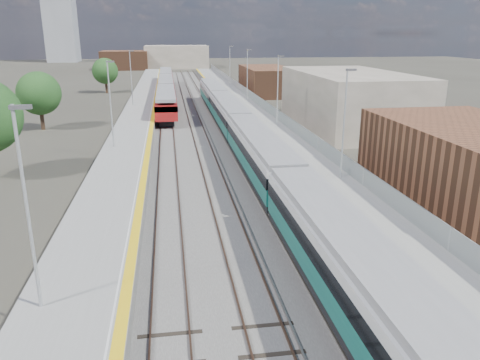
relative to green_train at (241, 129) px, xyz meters
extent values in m
plane|color=#47443A|center=(-1.50, 15.05, -2.06)|extent=(320.00, 320.00, 0.00)
cube|color=#565451|center=(-3.75, 17.55, -2.03)|extent=(10.50, 155.00, 0.06)
cube|color=#4C3323|center=(-0.72, 20.05, -1.95)|extent=(0.07, 160.00, 0.14)
cube|color=#4C3323|center=(0.72, 20.05, -1.95)|extent=(0.07, 160.00, 0.14)
cube|color=#4C3323|center=(-4.22, 20.05, -1.95)|extent=(0.07, 160.00, 0.14)
cube|color=#4C3323|center=(-2.78, 20.05, -1.95)|extent=(0.07, 160.00, 0.14)
cube|color=#4C3323|center=(-7.72, 20.05, -1.95)|extent=(0.07, 160.00, 0.14)
cube|color=#4C3323|center=(-6.28, 20.05, -1.95)|extent=(0.07, 160.00, 0.14)
cube|color=gray|center=(-1.05, 20.05, -1.96)|extent=(0.08, 160.00, 0.10)
cube|color=gray|center=(-2.45, 20.05, -1.96)|extent=(0.08, 160.00, 0.10)
cube|color=slate|center=(3.75, 17.55, -1.56)|extent=(4.70, 155.00, 1.00)
cube|color=gray|center=(3.75, 17.55, -1.06)|extent=(4.70, 155.00, 0.03)
cube|color=yellow|center=(1.65, 17.55, -1.04)|extent=(0.40, 155.00, 0.01)
cube|color=gray|center=(5.95, 17.55, -0.46)|extent=(0.06, 155.00, 1.20)
cylinder|color=#9EA0A3|center=(5.10, -12.95, 2.71)|extent=(0.12, 0.12, 7.50)
cube|color=#4C4C4F|center=(5.35, -12.95, 6.36)|extent=(0.70, 0.18, 0.14)
cylinder|color=#9EA0A3|center=(5.10, 7.05, 2.71)|extent=(0.12, 0.12, 7.50)
cube|color=#4C4C4F|center=(5.35, 7.05, 6.36)|extent=(0.70, 0.18, 0.14)
cylinder|color=#9EA0A3|center=(5.10, 27.05, 2.71)|extent=(0.12, 0.12, 7.50)
cube|color=#4C4C4F|center=(5.35, 27.05, 6.36)|extent=(0.70, 0.18, 0.14)
cylinder|color=#9EA0A3|center=(5.10, 47.05, 2.71)|extent=(0.12, 0.12, 7.50)
cube|color=#4C4C4F|center=(5.35, 47.05, 6.36)|extent=(0.70, 0.18, 0.14)
cube|color=slate|center=(-10.55, 17.55, -1.56)|extent=(4.30, 155.00, 1.00)
cube|color=gray|center=(-10.55, 17.55, -1.06)|extent=(4.30, 155.00, 0.03)
cube|color=yellow|center=(-8.65, 17.55, -1.04)|extent=(0.45, 155.00, 0.01)
cube|color=silver|center=(-9.00, 17.55, -1.04)|extent=(0.08, 155.00, 0.01)
cylinder|color=#9EA0A3|center=(-11.70, -26.95, 2.71)|extent=(0.12, 0.12, 7.50)
cube|color=#4C4C4F|center=(-11.45, -26.95, 6.36)|extent=(0.70, 0.18, 0.14)
cylinder|color=#9EA0A3|center=(-11.70, -0.95, 2.71)|extent=(0.12, 0.12, 7.50)
cube|color=#4C4C4F|center=(-11.45, -0.95, 6.36)|extent=(0.70, 0.18, 0.14)
cylinder|color=#9EA0A3|center=(-11.70, 25.05, 2.71)|extent=(0.12, 0.12, 7.50)
cube|color=#4C4C4F|center=(-11.45, 25.05, 6.36)|extent=(0.70, 0.18, 0.14)
cube|color=brown|center=(12.50, -16.95, 0.54)|extent=(9.00, 16.00, 5.20)
cube|color=gray|center=(14.50, 10.05, 1.14)|extent=(11.00, 22.00, 6.40)
cube|color=brown|center=(11.50, 43.05, 0.34)|extent=(8.00, 18.00, 4.80)
cube|color=gray|center=(-3.50, 115.05, 1.44)|extent=(20.00, 14.00, 7.00)
cube|color=brown|center=(-19.50, 110.05, 0.74)|extent=(14.00, 12.00, 5.60)
cube|color=gray|center=(-46.50, 155.05, 17.94)|extent=(11.00, 11.00, 40.00)
cube|color=black|center=(0.00, -27.56, -1.25)|extent=(2.51, 18.01, 0.42)
cube|color=#11584D|center=(0.00, -27.56, -0.51)|extent=(2.60, 18.01, 1.05)
cube|color=black|center=(0.00, -27.56, 0.32)|extent=(2.66, 18.01, 0.72)
cube|color=silver|center=(0.00, -27.56, 0.89)|extent=(2.60, 18.01, 0.44)
cube|color=gray|center=(0.00, -27.56, 1.28)|extent=(2.31, 18.01, 0.37)
cube|color=black|center=(0.00, -9.05, -1.25)|extent=(2.51, 18.01, 0.42)
cube|color=#11584D|center=(0.00, -9.05, -0.51)|extent=(2.60, 18.01, 1.05)
cube|color=black|center=(0.00, -9.05, 0.32)|extent=(2.66, 18.01, 0.72)
cube|color=silver|center=(0.00, -9.05, 0.89)|extent=(2.60, 18.01, 0.44)
cube|color=gray|center=(0.00, -9.05, 1.28)|extent=(2.31, 18.01, 0.37)
cube|color=black|center=(0.00, 9.45, -1.25)|extent=(2.51, 18.01, 0.42)
cube|color=#11584D|center=(0.00, 9.45, -0.51)|extent=(2.60, 18.01, 1.05)
cube|color=black|center=(0.00, 9.45, 0.32)|extent=(2.66, 18.01, 0.72)
cube|color=silver|center=(0.00, 9.45, 0.89)|extent=(2.60, 18.01, 0.44)
cube|color=gray|center=(0.00, 9.45, 1.28)|extent=(2.31, 18.01, 0.37)
cube|color=black|center=(0.00, 27.96, -1.25)|extent=(2.51, 18.01, 0.42)
cube|color=#11584D|center=(0.00, 27.96, -0.51)|extent=(2.60, 18.01, 1.05)
cube|color=black|center=(0.00, 27.96, 0.32)|extent=(2.66, 18.01, 0.72)
cube|color=silver|center=(0.00, 27.96, 0.89)|extent=(2.60, 18.01, 0.44)
cube|color=gray|center=(0.00, 27.96, 1.28)|extent=(2.31, 18.01, 0.37)
cube|color=black|center=(-7.00, 19.87, -1.62)|extent=(1.79, 15.22, 0.62)
cube|color=maroon|center=(-7.00, 19.87, -0.13)|extent=(2.64, 17.90, 1.88)
cube|color=black|center=(-7.00, 19.87, 0.34)|extent=(2.69, 17.90, 0.66)
cube|color=gray|center=(-7.00, 19.87, 1.28)|extent=(2.36, 17.90, 0.38)
cube|color=black|center=(-7.00, 38.27, -1.62)|extent=(1.79, 15.22, 0.62)
cube|color=maroon|center=(-7.00, 38.27, -0.13)|extent=(2.64, 17.90, 1.88)
cube|color=black|center=(-7.00, 38.27, 0.34)|extent=(2.69, 17.90, 0.66)
cube|color=gray|center=(-7.00, 38.27, 1.28)|extent=(2.36, 17.90, 0.38)
cube|color=black|center=(-7.00, 56.68, -1.62)|extent=(1.79, 15.22, 0.62)
cube|color=maroon|center=(-7.00, 56.68, -0.13)|extent=(2.64, 17.90, 1.88)
cube|color=black|center=(-7.00, 56.68, 0.34)|extent=(2.69, 17.90, 0.66)
cube|color=gray|center=(-7.00, 56.68, 1.28)|extent=(2.36, 17.90, 0.38)
cylinder|color=#382619|center=(-21.26, 13.52, -0.90)|extent=(0.44, 0.44, 2.32)
sphere|color=#1E441A|center=(-21.26, 13.52, 2.13)|extent=(4.90, 4.90, 4.90)
cylinder|color=#382619|center=(-18.10, 48.50, -0.94)|extent=(0.44, 0.44, 2.24)
sphere|color=#1E441A|center=(-18.10, 48.50, 1.98)|extent=(4.73, 4.73, 4.73)
cylinder|color=#382619|center=(19.21, 24.97, -1.04)|extent=(0.44, 0.44, 2.05)
sphere|color=#1E441A|center=(19.21, 24.97, 1.63)|extent=(4.32, 4.32, 4.32)
camera|label=1|loc=(-6.66, -43.08, 8.65)|focal=35.00mm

